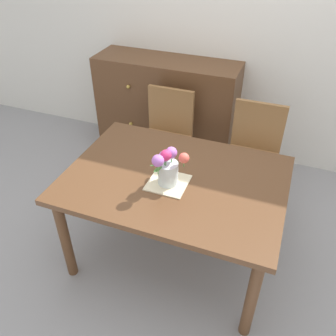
{
  "coord_description": "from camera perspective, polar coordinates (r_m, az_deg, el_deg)",
  "views": [
    {
      "loc": [
        0.6,
        -1.7,
        2.15
      ],
      "look_at": [
        -0.02,
        -0.08,
        0.86
      ],
      "focal_mm": 37.68,
      "sensor_mm": 36.0,
      "label": 1
    }
  ],
  "objects": [
    {
      "name": "flower_vase",
      "position": [
        2.14,
        0.01,
        0.31
      ],
      "size": [
        0.21,
        0.27,
        0.27
      ],
      "color": "silver",
      "rests_on": "placemat"
    },
    {
      "name": "dresser",
      "position": [
        3.64,
        -0.22,
        9.65
      ],
      "size": [
        1.4,
        0.47,
        1.0
      ],
      "color": "brown",
      "rests_on": "ground_plane"
    },
    {
      "name": "dining_table",
      "position": [
        2.34,
        1.12,
        -3.22
      ],
      "size": [
        1.41,
        1.02,
        0.74
      ],
      "color": "brown",
      "rests_on": "ground_plane"
    },
    {
      "name": "placemat",
      "position": [
        2.23,
        -0.0,
        -2.39
      ],
      "size": [
        0.25,
        0.25,
        0.01
      ],
      "primitive_type": "cube",
      "color": "beige",
      "rests_on": "dining_table"
    },
    {
      "name": "chair_right",
      "position": [
        3.03,
        13.62,
        2.92
      ],
      "size": [
        0.42,
        0.42,
        0.9
      ],
      "rotation": [
        0.0,
        0.0,
        3.14
      ],
      "color": "olive",
      "rests_on": "ground_plane"
    },
    {
      "name": "ground_plane",
      "position": [
        2.8,
        0.96,
        -13.49
      ],
      "size": [
        12.0,
        12.0,
        0.0
      ],
      "primitive_type": "plane",
      "color": "#939399"
    },
    {
      "name": "back_wall",
      "position": [
        3.43,
        11.29,
        23.38
      ],
      "size": [
        7.0,
        0.1,
        2.8
      ],
      "primitive_type": "cube",
      "color": "silver",
      "rests_on": "ground_plane"
    },
    {
      "name": "chair_left",
      "position": [
        3.18,
        -0.25,
        5.77
      ],
      "size": [
        0.42,
        0.42,
        0.9
      ],
      "rotation": [
        0.0,
        0.0,
        3.14
      ],
      "color": "olive",
      "rests_on": "ground_plane"
    }
  ]
}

